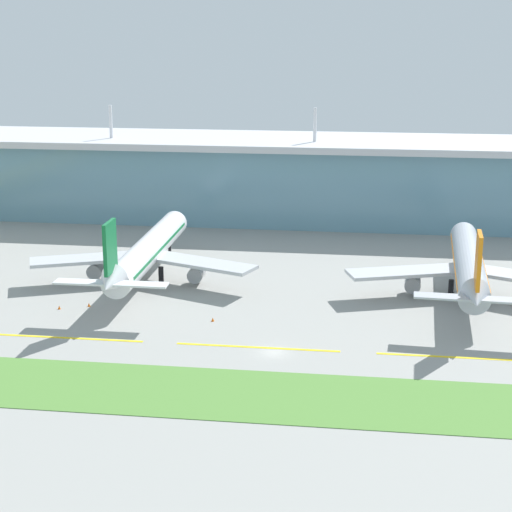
{
  "coord_description": "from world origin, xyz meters",
  "views": [
    {
      "loc": [
        14.7,
        -131.37,
        53.17
      ],
      "look_at": [
        -7.7,
        34.5,
        7.0
      ],
      "focal_mm": 59.44,
      "sensor_mm": 36.0,
      "label": 1
    }
  ],
  "objects_px": {
    "airliner_far_middle": "(469,265)",
    "safety_cone_nose_front": "(213,319)",
    "airliner_near_middle": "(147,252)",
    "safety_cone_left_wingtip": "(59,307)",
    "safety_cone_right_wingtip": "(89,305)"
  },
  "relations": [
    {
      "from": "airliner_near_middle",
      "to": "airliner_far_middle",
      "type": "bearing_deg",
      "value": -1.28
    },
    {
      "from": "airliner_near_middle",
      "to": "safety_cone_left_wingtip",
      "type": "height_order",
      "value": "airliner_near_middle"
    },
    {
      "from": "safety_cone_left_wingtip",
      "to": "safety_cone_nose_front",
      "type": "height_order",
      "value": "same"
    },
    {
      "from": "airliner_far_middle",
      "to": "safety_cone_right_wingtip",
      "type": "xyz_separation_m",
      "value": [
        -73.43,
        -16.7,
        -6.09
      ]
    },
    {
      "from": "airliner_far_middle",
      "to": "safety_cone_left_wingtip",
      "type": "bearing_deg",
      "value": -166.43
    },
    {
      "from": "airliner_near_middle",
      "to": "safety_cone_left_wingtip",
      "type": "distance_m",
      "value": 24.59
    },
    {
      "from": "airliner_far_middle",
      "to": "safety_cone_nose_front",
      "type": "distance_m",
      "value": 53.11
    },
    {
      "from": "airliner_near_middle",
      "to": "airliner_far_middle",
      "type": "height_order",
      "value": "same"
    },
    {
      "from": "airliner_near_middle",
      "to": "safety_cone_nose_front",
      "type": "distance_m",
      "value": 30.25
    },
    {
      "from": "airliner_near_middle",
      "to": "safety_cone_right_wingtip",
      "type": "bearing_deg",
      "value": -111.22
    },
    {
      "from": "airliner_near_middle",
      "to": "safety_cone_nose_front",
      "type": "xyz_separation_m",
      "value": [
        18.33,
        -23.28,
        -6.1
      ]
    },
    {
      "from": "airliner_near_middle",
      "to": "safety_cone_left_wingtip",
      "type": "relative_size",
      "value": 87.02
    },
    {
      "from": "airliner_far_middle",
      "to": "safety_cone_nose_front",
      "type": "bearing_deg",
      "value": -155.59
    },
    {
      "from": "airliner_far_middle",
      "to": "safety_cone_nose_front",
      "type": "height_order",
      "value": "airliner_far_middle"
    },
    {
      "from": "safety_cone_left_wingtip",
      "to": "airliner_near_middle",
      "type": "bearing_deg",
      "value": 59.15
    }
  ]
}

